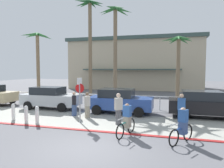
# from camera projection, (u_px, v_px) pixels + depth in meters

# --- Properties ---
(ground_plane) EXTENTS (80.00, 80.00, 0.00)m
(ground_plane) POSITION_uv_depth(u_px,v_px,m) (133.00, 105.00, 17.65)
(ground_plane) COLOR #5B5B60
(sidewalk_strip) EXTENTS (44.00, 4.00, 0.02)m
(sidewalk_strip) POSITION_uv_depth(u_px,v_px,m) (115.00, 122.00, 12.08)
(sidewalk_strip) COLOR #9E9E93
(sidewalk_strip) RESTS_ON ground
(curb_paint) EXTENTS (44.00, 0.24, 0.03)m
(curb_paint) POSITION_uv_depth(u_px,v_px,m) (105.00, 132.00, 10.15)
(curb_paint) COLOR maroon
(curb_paint) RESTS_ON ground
(building_backdrop) EXTENTS (20.17, 10.81, 7.73)m
(building_backdrop) POSITION_uv_depth(u_px,v_px,m) (136.00, 64.00, 34.06)
(building_backdrop) COLOR #BCAD8E
(building_backdrop) RESTS_ON ground
(rail_fence) EXTENTS (23.10, 0.08, 1.04)m
(rail_fence) POSITION_uv_depth(u_px,v_px,m) (129.00, 98.00, 16.15)
(rail_fence) COLOR white
(rail_fence) RESTS_ON ground
(stop_sign_bike_lane) EXTENTS (0.52, 0.56, 2.56)m
(stop_sign_bike_lane) POSITION_uv_depth(u_px,v_px,m) (80.00, 94.00, 11.80)
(stop_sign_bike_lane) COLOR gray
(stop_sign_bike_lane) RESTS_ON ground
(bollard_0) EXTENTS (0.20, 0.20, 1.00)m
(bollard_0) POSITION_uv_depth(u_px,v_px,m) (26.00, 114.00, 11.81)
(bollard_0) COLOR white
(bollard_0) RESTS_ON ground
(bollard_1) EXTENTS (0.20, 0.20, 1.00)m
(bollard_1) POSITION_uv_depth(u_px,v_px,m) (13.00, 112.00, 12.53)
(bollard_1) COLOR white
(bollard_1) RESTS_ON ground
(bollard_2) EXTENTS (0.20, 0.20, 1.00)m
(bollard_2) POSITION_uv_depth(u_px,v_px,m) (37.00, 115.00, 11.66)
(bollard_2) COLOR white
(bollard_2) RESTS_ON ground
(palm_tree_0) EXTENTS (2.88, 3.32, 6.99)m
(palm_tree_0) POSITION_uv_depth(u_px,v_px,m) (38.00, 50.00, 22.69)
(palm_tree_0) COLOR #846B4C
(palm_tree_0) RESTS_ON ground
(palm_tree_1) EXTENTS (2.95, 3.02, 9.97)m
(palm_tree_1) POSITION_uv_depth(u_px,v_px,m) (90.00, 26.00, 21.13)
(palm_tree_1) COLOR #756047
(palm_tree_1) RESTS_ON ground
(palm_tree_2) EXTENTS (3.38, 3.50, 8.89)m
(palm_tree_2) POSITION_uv_depth(u_px,v_px,m) (115.00, 32.00, 19.66)
(palm_tree_2) COLOR #756047
(palm_tree_2) RESTS_ON ground
(palm_tree_3) EXTENTS (2.97, 2.93, 6.21)m
(palm_tree_3) POSITION_uv_depth(u_px,v_px,m) (178.00, 51.00, 20.02)
(palm_tree_3) COLOR #756047
(palm_tree_3) RESTS_ON ground
(car_silver_1) EXTENTS (4.40, 2.02, 1.69)m
(car_silver_1) POSITION_uv_depth(u_px,v_px,m) (50.00, 98.00, 16.07)
(car_silver_1) COLOR #B2B7BC
(car_silver_1) RESTS_ON ground
(car_blue_2) EXTENTS (4.40, 2.02, 1.69)m
(car_blue_2) POSITION_uv_depth(u_px,v_px,m) (120.00, 101.00, 14.42)
(car_blue_2) COLOR #284793
(car_blue_2) RESTS_ON ground
(car_black_3) EXTENTS (4.40, 2.02, 1.69)m
(car_black_3) POSITION_uv_depth(u_px,v_px,m) (204.00, 104.00, 13.07)
(car_black_3) COLOR black
(car_black_3) RESTS_ON ground
(cyclist_teal_0) EXTENTS (0.55, 1.77, 1.50)m
(cyclist_teal_0) POSITION_uv_depth(u_px,v_px,m) (127.00, 120.00, 9.64)
(cyclist_teal_0) COLOR black
(cyclist_teal_0) RESTS_ON ground
(cyclist_blue_1) EXTENTS (1.03, 1.57, 1.50)m
(cyclist_blue_1) POSITION_uv_depth(u_px,v_px,m) (182.00, 126.00, 8.66)
(cyclist_blue_1) COLOR black
(cyclist_blue_1) RESTS_ON ground
(pedestrian_0) EXTENTS (0.46, 0.47, 1.62)m
(pedestrian_0) POSITION_uv_depth(u_px,v_px,m) (87.00, 106.00, 13.01)
(pedestrian_0) COLOR gray
(pedestrian_0) RESTS_ON ground
(pedestrian_1) EXTENTS (0.42, 0.47, 1.58)m
(pedestrian_1) POSITION_uv_depth(u_px,v_px,m) (74.00, 105.00, 13.61)
(pedestrian_1) COLOR #384C7A
(pedestrian_1) RESTS_ON ground
(pedestrian_2) EXTENTS (0.44, 0.37, 1.69)m
(pedestrian_2) POSITION_uv_depth(u_px,v_px,m) (181.00, 110.00, 11.60)
(pedestrian_2) COLOR #232326
(pedestrian_2) RESTS_ON ground
(pedestrian_3) EXTENTS (0.47, 0.45, 1.74)m
(pedestrian_3) POSITION_uv_depth(u_px,v_px,m) (118.00, 110.00, 11.44)
(pedestrian_3) COLOR #4C4C51
(pedestrian_3) RESTS_ON ground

